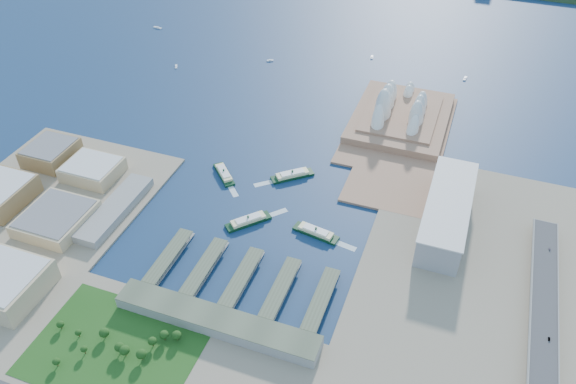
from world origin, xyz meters
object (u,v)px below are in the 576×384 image
at_px(car_b, 549,339).
at_px(car_c, 550,249).
at_px(ferry_a, 224,172).
at_px(ferry_c, 248,219).
at_px(ferry_d, 316,231).
at_px(toaster_building, 447,212).
at_px(opera_house, 403,103).
at_px(ferry_b, 292,174).

height_order(car_b, car_c, car_b).
xyz_separation_m(ferry_a, ferry_c, (63.80, -70.78, 0.33)).
bearing_deg(car_c, ferry_d, 11.04).
height_order(ferry_c, car_c, car_c).
xyz_separation_m(toaster_building, ferry_c, (-210.13, -71.14, -15.46)).
bearing_deg(ferry_d, ferry_a, 75.99).
relative_size(ferry_c, car_b, 11.95).
relative_size(opera_house, ferry_a, 3.62).
distance_m(opera_house, ferry_d, 267.45).
relative_size(ferry_a, ferry_c, 0.93).
bearing_deg(car_b, toaster_building, -51.10).
relative_size(ferry_b, car_c, 13.50).
bearing_deg(ferry_b, toaster_building, 41.88).
bearing_deg(ferry_a, toaster_building, -43.71).
bearing_deg(car_b, ferry_c, -11.33).
bearing_deg(ferry_b, car_b, 21.47).
distance_m(ferry_a, ferry_d, 154.98).
relative_size(ferry_c, ferry_d, 1.01).
bearing_deg(ferry_b, ferry_d, -6.47).
bearing_deg(car_c, car_b, 90.00).
height_order(ferry_a, ferry_c, ferry_c).
bearing_deg(ferry_b, ferry_c, -51.02).
xyz_separation_m(ferry_c, car_c, (319.13, 55.43, 10.40)).
height_order(ferry_a, ferry_b, ferry_b).
bearing_deg(opera_house, ferry_a, -132.55).
xyz_separation_m(ferry_b, ferry_c, (-18.37, -97.36, -0.12)).
height_order(ferry_d, car_b, car_b).
bearing_deg(ferry_b, car_c, 41.73).
bearing_deg(ferry_d, ferry_b, 43.59).
xyz_separation_m(ferry_b, ferry_d, (59.70, -88.96, -0.16)).
height_order(toaster_building, ferry_c, toaster_building).
xyz_separation_m(opera_house, ferry_b, (-101.75, -173.78, -26.84)).
height_order(opera_house, ferry_a, opera_house).
distance_m(ferry_c, ferry_d, 78.52).
distance_m(ferry_b, ferry_c, 99.08).
height_order(opera_house, ferry_c, opera_house).
bearing_deg(ferry_c, ferry_d, -131.46).
height_order(toaster_building, car_b, toaster_building).
bearing_deg(opera_house, car_b, -59.29).
bearing_deg(toaster_building, car_b, -51.10).
bearing_deg(opera_house, toaster_building, -65.77).
height_order(ferry_b, ferry_c, ferry_b).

